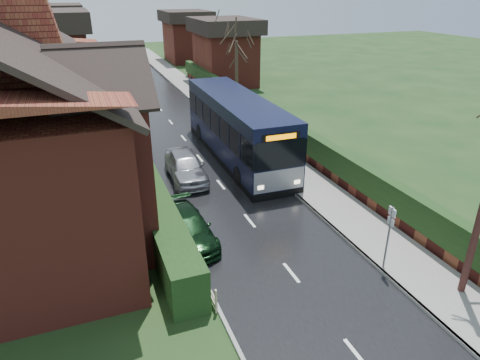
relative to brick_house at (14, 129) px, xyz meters
name	(u,v)px	position (x,y,z in m)	size (l,w,h in m)	color
ground	(268,245)	(8.73, -4.78, -4.38)	(140.00, 140.00, 0.00)	#2E451D
road	(200,158)	(8.73, 5.22, -4.37)	(6.00, 100.00, 0.02)	black
pavement	(265,149)	(12.98, 5.22, -4.31)	(2.50, 100.00, 0.14)	slate
kerb_right	(247,151)	(11.78, 5.22, -4.31)	(0.12, 100.00, 0.14)	gray
kerb_left	(149,165)	(5.68, 5.22, -4.33)	(0.12, 100.00, 0.10)	gray
front_hedge	(147,191)	(4.83, 0.22, -3.58)	(1.20, 16.00, 1.60)	black
picket_fence	(164,195)	(5.58, 0.22, -3.93)	(0.10, 16.00, 0.90)	tan
right_wall_hedge	(288,132)	(14.53, 5.22, -3.36)	(0.60, 50.00, 1.80)	maroon
brick_house	(14,129)	(0.00, 0.00, 0.00)	(9.30, 14.60, 10.30)	maroon
bus	(237,128)	(10.93, 4.68, -2.57)	(2.91, 12.03, 3.64)	black
car_silver	(185,166)	(7.23, 2.58, -3.62)	(1.78, 4.41, 1.50)	#BAB8BE
car_green	(188,228)	(5.84, -3.34, -3.78)	(1.66, 4.08, 1.18)	black
car_distant	(141,72)	(9.45, 31.50, -3.79)	(1.24, 3.55, 1.17)	black
bus_stop_sign	(389,230)	(11.93, -7.78, -2.68)	(0.11, 0.39, 2.57)	slate
tree_right_far	(236,36)	(15.45, 16.97, 1.23)	(3.88, 3.88, 7.50)	#34281F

